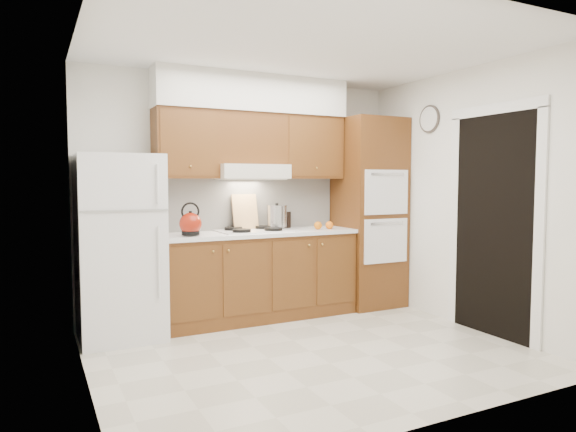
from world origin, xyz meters
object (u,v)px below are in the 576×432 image
Objects in this scene: kettle at (191,224)px; stock_pot at (277,216)px; oven_cabinet at (369,213)px; fridge at (120,247)px.

kettle is 1.06m from stock_pot.
stock_pot is (-1.15, 0.10, -0.02)m from oven_cabinet.
oven_cabinet reaches higher than kettle.
kettle is (0.66, -0.07, 0.20)m from fridge.
fridge is 0.69m from kettle.
kettle is 0.96× the size of stock_pot.
kettle is (-2.19, -0.11, -0.04)m from oven_cabinet.
fridge reaches higher than kettle.
kettle is at bearing -168.30° from stock_pot.
oven_cabinet is (2.85, 0.03, 0.24)m from fridge.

